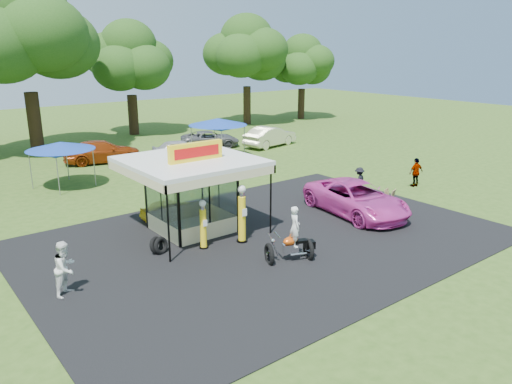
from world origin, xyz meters
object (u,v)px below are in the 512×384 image
gas_pump_left (203,226)px  bg_car_b (103,152)px  kiosk_car (169,209)px  spectator_east_a (359,181)px  motorcycle (293,239)px  tent_east (218,122)px  a_frame_sign (390,198)px  gas_pump_right (242,215)px  pink_sedan (356,198)px  spectator_west (66,268)px  spectator_east_b (416,172)px  tent_west (60,146)px  gas_station_kiosk (191,193)px  bg_car_d (210,139)px  bg_car_e (270,136)px  bg_car_c (181,149)px

gas_pump_left → bg_car_b: size_ratio=0.39×
kiosk_car → spectator_east_a: size_ratio=1.82×
motorcycle → tent_east: tent_east is taller
a_frame_sign → bg_car_b: size_ratio=0.17×
gas_pump_right → kiosk_car: (-0.93, 4.78, -0.75)m
gas_pump_right → pink_sedan: (6.75, -0.50, -0.40)m
bg_car_b → tent_east: bearing=-104.1°
gas_pump_left → spectator_west: gas_pump_left is taller
gas_pump_left → spectator_east_b: bearing=1.3°
gas_pump_left → tent_west: 13.42m
gas_station_kiosk → spectator_west: gas_station_kiosk is taller
motorcycle → a_frame_sign: (8.63, 1.97, -0.42)m
bg_car_d → tent_west: (-13.70, -5.07, 1.82)m
spectator_east_b → tent_east: 14.85m
a_frame_sign → bg_car_d: 19.60m
gas_station_kiosk → spectator_east_a: gas_station_kiosk is taller
bg_car_d → bg_car_e: (4.19, -2.84, 0.16)m
gas_pump_left → gas_station_kiosk: bearing=70.8°
bg_car_c → spectator_east_a: bearing=-152.7°
tent_west → gas_pump_right: bearing=-76.9°
bg_car_c → bg_car_d: bg_car_c is taller
motorcycle → bg_car_c: bearing=94.0°
kiosk_car → bg_car_d: bearing=-39.3°
pink_sedan → bg_car_e: (7.95, 16.41, 0.01)m
pink_sedan → tent_east: 15.37m
motorcycle → bg_car_e: bearing=73.8°
bg_car_b → bg_car_d: (9.31, 0.08, -0.12)m
gas_station_kiosk → bg_car_c: 15.49m
motorcycle → tent_west: bearing=123.6°
motorcycle → kiosk_car: bearing=121.5°
gas_station_kiosk → spectator_east_b: bearing=-7.1°
a_frame_sign → spectator_east_a: spectator_east_a is taller
kiosk_car → bg_car_d: (11.44, 13.97, 0.20)m
spectator_east_a → gas_station_kiosk: bearing=-21.5°
gas_station_kiosk → tent_east: gas_station_kiosk is taller
a_frame_sign → tent_east: bearing=73.3°
a_frame_sign → spectator_east_a: bearing=57.9°
spectator_east_a → bg_car_d: (0.80, 16.89, -0.10)m
motorcycle → kiosk_car: size_ratio=0.83×
motorcycle → pink_sedan: size_ratio=0.39×
pink_sedan → spectator_west: (-14.23, 0.39, 0.13)m
gas_pump_left → motorcycle: bearing=-56.5°
gas_pump_right → spectator_east_a: 9.90m
spectator_east_b → bg_car_c: (-7.26, 15.47, -0.15)m
spectator_east_a → spectator_east_b: size_ratio=0.88×
spectator_west → bg_car_e: spectator_west is taller
motorcycle → spectator_west: bearing=-177.3°
bg_car_c → tent_west: tent_west is taller
a_frame_sign → bg_car_e: 17.64m
a_frame_sign → bg_car_d: bearing=67.3°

